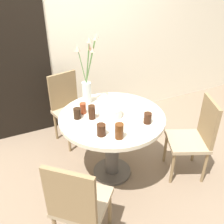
{
  "coord_description": "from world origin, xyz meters",
  "views": [
    {
      "loc": [
        -0.91,
        -1.9,
        2.01
      ],
      "look_at": [
        0.0,
        0.0,
        0.79
      ],
      "focal_mm": 40.0,
      "sensor_mm": 36.0,
      "label": 1
    }
  ],
  "objects_px": {
    "drink_glass_2": "(77,113)",
    "drink_glass_5": "(148,118)",
    "chair_far_back": "(78,202)",
    "drink_glass_4": "(119,131)",
    "side_plate": "(135,115)",
    "drink_glass_0": "(92,112)",
    "birthday_cake": "(110,111)",
    "drink_glass_3": "(83,108)",
    "drink_glass_1": "(101,130)",
    "flower_vase": "(87,78)",
    "chair_right_flank": "(196,135)",
    "chair_near_front": "(68,105)"
  },
  "relations": [
    {
      "from": "chair_far_back",
      "to": "drink_glass_2",
      "type": "bearing_deg",
      "value": -67.41
    },
    {
      "from": "drink_glass_0",
      "to": "drink_glass_1",
      "type": "bearing_deg",
      "value": -95.59
    },
    {
      "from": "chair_near_front",
      "to": "side_plate",
      "type": "relative_size",
      "value": 4.77
    },
    {
      "from": "birthday_cake",
      "to": "drink_glass_3",
      "type": "relative_size",
      "value": 2.09
    },
    {
      "from": "birthday_cake",
      "to": "drink_glass_2",
      "type": "height_order",
      "value": "birthday_cake"
    },
    {
      "from": "chair_near_front",
      "to": "flower_vase",
      "type": "bearing_deg",
      "value": -91.25
    },
    {
      "from": "drink_glass_4",
      "to": "drink_glass_5",
      "type": "distance_m",
      "value": 0.36
    },
    {
      "from": "drink_glass_5",
      "to": "drink_glass_2",
      "type": "bearing_deg",
      "value": 147.26
    },
    {
      "from": "chair_far_back",
      "to": "drink_glass_5",
      "type": "height_order",
      "value": "chair_far_back"
    },
    {
      "from": "drink_glass_4",
      "to": "flower_vase",
      "type": "bearing_deg",
      "value": 89.78
    },
    {
      "from": "chair_near_front",
      "to": "drink_glass_0",
      "type": "xyz_separation_m",
      "value": [
        0.01,
        -0.82,
        0.32
      ]
    },
    {
      "from": "flower_vase",
      "to": "side_plate",
      "type": "relative_size",
      "value": 3.78
    },
    {
      "from": "chair_near_front",
      "to": "drink_glass_4",
      "type": "bearing_deg",
      "value": -98.85
    },
    {
      "from": "birthday_cake",
      "to": "flower_vase",
      "type": "xyz_separation_m",
      "value": [
        -0.08,
        0.37,
        0.22
      ]
    },
    {
      "from": "chair_far_back",
      "to": "flower_vase",
      "type": "relative_size",
      "value": 1.26
    },
    {
      "from": "side_plate",
      "to": "chair_right_flank",
      "type": "bearing_deg",
      "value": -23.81
    },
    {
      "from": "chair_far_back",
      "to": "drink_glass_3",
      "type": "relative_size",
      "value": 8.03
    },
    {
      "from": "birthday_cake",
      "to": "drink_glass_3",
      "type": "distance_m",
      "value": 0.27
    },
    {
      "from": "chair_right_flank",
      "to": "flower_vase",
      "type": "distance_m",
      "value": 1.27
    },
    {
      "from": "chair_right_flank",
      "to": "side_plate",
      "type": "bearing_deg",
      "value": -89.83
    },
    {
      "from": "drink_glass_1",
      "to": "drink_glass_4",
      "type": "height_order",
      "value": "drink_glass_4"
    },
    {
      "from": "chair_near_front",
      "to": "drink_glass_1",
      "type": "bearing_deg",
      "value": -104.61
    },
    {
      "from": "drink_glass_2",
      "to": "drink_glass_5",
      "type": "xyz_separation_m",
      "value": [
        0.56,
        -0.36,
        -0.0
      ]
    },
    {
      "from": "chair_near_front",
      "to": "flower_vase",
      "type": "height_order",
      "value": "flower_vase"
    },
    {
      "from": "drink_glass_4",
      "to": "drink_glass_5",
      "type": "relative_size",
      "value": 1.35
    },
    {
      "from": "drink_glass_2",
      "to": "drink_glass_4",
      "type": "distance_m",
      "value": 0.51
    },
    {
      "from": "chair_right_flank",
      "to": "drink_glass_4",
      "type": "relative_size",
      "value": 6.41
    },
    {
      "from": "chair_far_back",
      "to": "birthday_cake",
      "type": "distance_m",
      "value": 0.92
    },
    {
      "from": "chair_right_flank",
      "to": "drink_glass_0",
      "type": "xyz_separation_m",
      "value": [
        -1.0,
        0.39,
        0.32
      ]
    },
    {
      "from": "chair_far_back",
      "to": "drink_glass_4",
      "type": "bearing_deg",
      "value": -107.2
    },
    {
      "from": "drink_glass_0",
      "to": "drink_glass_2",
      "type": "xyz_separation_m",
      "value": [
        -0.12,
        0.07,
        -0.02
      ]
    },
    {
      "from": "drink_glass_1",
      "to": "drink_glass_4",
      "type": "bearing_deg",
      "value": -40.91
    },
    {
      "from": "chair_far_back",
      "to": "drink_glass_2",
      "type": "relative_size",
      "value": 8.42
    },
    {
      "from": "chair_far_back",
      "to": "drink_glass_5",
      "type": "xyz_separation_m",
      "value": [
        0.83,
        0.38,
        0.3
      ]
    },
    {
      "from": "drink_glass_1",
      "to": "drink_glass_5",
      "type": "height_order",
      "value": "drink_glass_1"
    },
    {
      "from": "chair_near_front",
      "to": "drink_glass_3",
      "type": "relative_size",
      "value": 8.03
    },
    {
      "from": "drink_glass_5",
      "to": "flower_vase",
      "type": "bearing_deg",
      "value": 118.31
    },
    {
      "from": "birthday_cake",
      "to": "drink_glass_4",
      "type": "bearing_deg",
      "value": -102.95
    },
    {
      "from": "side_plate",
      "to": "drink_glass_0",
      "type": "bearing_deg",
      "value": 162.36
    },
    {
      "from": "flower_vase",
      "to": "drink_glass_5",
      "type": "height_order",
      "value": "flower_vase"
    },
    {
      "from": "drink_glass_0",
      "to": "drink_glass_5",
      "type": "xyz_separation_m",
      "value": [
        0.44,
        -0.3,
        -0.02
      ]
    },
    {
      "from": "drink_glass_0",
      "to": "flower_vase",
      "type": "bearing_deg",
      "value": 74.47
    },
    {
      "from": "chair_right_flank",
      "to": "drink_glass_1",
      "type": "height_order",
      "value": "chair_right_flank"
    },
    {
      "from": "flower_vase",
      "to": "drink_glass_4",
      "type": "xyz_separation_m",
      "value": [
        -0.0,
        -0.74,
        -0.2
      ]
    },
    {
      "from": "chair_far_back",
      "to": "drink_glass_3",
      "type": "xyz_separation_m",
      "value": [
        0.35,
        0.81,
        0.3
      ]
    },
    {
      "from": "chair_right_flank",
      "to": "drink_glass_5",
      "type": "height_order",
      "value": "chair_right_flank"
    },
    {
      "from": "chair_far_back",
      "to": "chair_near_front",
      "type": "bearing_deg",
      "value": -61.86
    },
    {
      "from": "drink_glass_0",
      "to": "drink_glass_2",
      "type": "bearing_deg",
      "value": 152.06
    },
    {
      "from": "drink_glass_1",
      "to": "drink_glass_5",
      "type": "bearing_deg",
      "value": -0.68
    },
    {
      "from": "flower_vase",
      "to": "drink_glass_3",
      "type": "bearing_deg",
      "value": -123.29
    }
  ]
}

